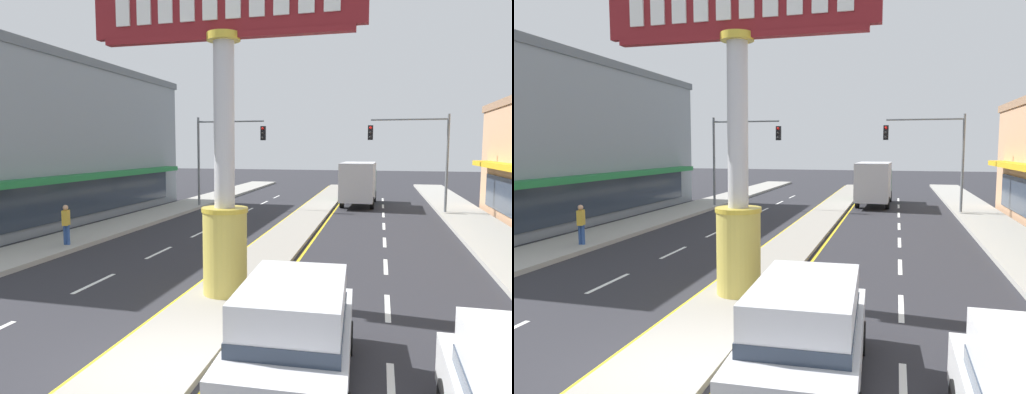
% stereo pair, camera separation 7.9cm
% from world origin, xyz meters
% --- Properties ---
extents(ground_plane, '(160.00, 160.00, 0.00)m').
position_xyz_m(ground_plane, '(0.00, 0.00, 0.00)').
color(ground_plane, '#28282D').
extents(median_strip, '(2.09, 52.00, 0.14)m').
position_xyz_m(median_strip, '(0.00, 18.00, 0.07)').
color(median_strip, gray).
rests_on(median_strip, ground).
extents(sidewalk_left, '(2.85, 60.00, 0.18)m').
position_xyz_m(sidewalk_left, '(-9.07, 16.00, 0.09)').
color(sidewalk_left, '#9E9B93').
rests_on(sidewalk_left, ground).
extents(sidewalk_right, '(2.85, 60.00, 0.18)m').
position_xyz_m(sidewalk_right, '(9.07, 16.00, 0.09)').
color(sidewalk_right, '#9E9B93').
rests_on(sidewalk_right, ground).
extents(lane_markings, '(8.83, 52.00, 0.01)m').
position_xyz_m(lane_markings, '(0.00, 16.65, 0.00)').
color(lane_markings, silver).
rests_on(lane_markings, ground).
extents(district_sign, '(7.40, 1.28, 8.54)m').
position_xyz_m(district_sign, '(0.00, 4.47, 4.55)').
color(district_sign, gold).
rests_on(district_sign, median_strip).
extents(storefront_left, '(8.41, 22.99, 9.04)m').
position_xyz_m(storefront_left, '(-15.09, 15.25, 4.52)').
color(storefront_left, gray).
rests_on(storefront_left, ground).
extents(traffic_light_left_side, '(4.86, 0.46, 6.20)m').
position_xyz_m(traffic_light_left_side, '(-6.28, 22.83, 4.25)').
color(traffic_light_left_side, slate).
rests_on(traffic_light_left_side, ground).
extents(traffic_light_right_side, '(4.86, 0.46, 6.20)m').
position_xyz_m(traffic_light_right_side, '(6.28, 23.37, 4.25)').
color(traffic_light_right_side, slate).
rests_on(traffic_light_right_side, ground).
extents(box_truck_near_right_lane, '(2.40, 6.96, 3.12)m').
position_xyz_m(box_truck_near_right_lane, '(2.65, 26.68, 1.69)').
color(box_truck_near_right_lane, '#14562D').
rests_on(box_truck_near_right_lane, ground).
extents(suv_far_right_lane, '(2.11, 4.67, 1.90)m').
position_xyz_m(suv_far_right_lane, '(2.70, 0.17, 0.98)').
color(suv_far_right_lane, silver).
rests_on(suv_far_right_lane, ground).
extents(pedestrian_near_kerb, '(0.34, 0.45, 1.65)m').
position_xyz_m(pedestrian_near_kerb, '(-8.32, 8.87, 1.11)').
color(pedestrian_near_kerb, '#2D4C8C').
rests_on(pedestrian_near_kerb, sidewalk_left).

